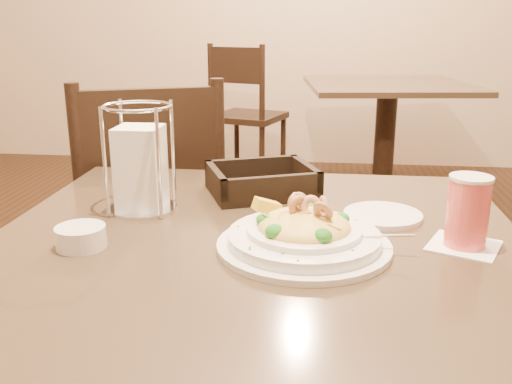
# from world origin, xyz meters

# --- Properties ---
(main_table) EXTENTS (0.90, 0.90, 0.73)m
(main_table) POSITION_xyz_m (0.00, 0.00, 0.50)
(main_table) COLOR black
(main_table) RESTS_ON ground
(background_table) EXTENTS (1.00, 1.00, 0.73)m
(background_table) POSITION_xyz_m (0.48, 2.51, 0.50)
(background_table) COLOR black
(background_table) RESTS_ON ground
(dining_chair_near) EXTENTS (0.55, 0.55, 0.93)m
(dining_chair_near) POSITION_xyz_m (-0.39, 0.66, 0.50)
(dining_chair_near) COLOR black
(dining_chair_near) RESTS_ON ground
(dining_chair_far) EXTENTS (0.53, 0.53, 0.93)m
(dining_chair_far) POSITION_xyz_m (-0.40, 2.84, 0.50)
(dining_chair_far) COLOR black
(dining_chair_far) RESTS_ON ground
(pasta_bowl) EXTENTS (0.31, 0.28, 0.09)m
(pasta_bowl) POSITION_xyz_m (0.08, -0.02, 0.75)
(pasta_bowl) COLOR white
(pasta_bowl) RESTS_ON main_table
(drink_glass) EXTENTS (0.14, 0.14, 0.12)m
(drink_glass) POSITION_xyz_m (0.34, 0.02, 0.78)
(drink_glass) COLOR white
(drink_glass) RESTS_ON main_table
(bread_basket) EXTENTS (0.26, 0.24, 0.06)m
(bread_basket) POSITION_xyz_m (-0.02, 0.27, 0.75)
(bread_basket) COLOR black
(bread_basket) RESTS_ON main_table
(napkin_caddy) EXTENTS (0.13, 0.13, 0.20)m
(napkin_caddy) POSITION_xyz_m (-0.23, 0.14, 0.81)
(napkin_caddy) COLOR silver
(napkin_caddy) RESTS_ON main_table
(side_plate) EXTENTS (0.16, 0.16, 0.01)m
(side_plate) POSITION_xyz_m (0.22, 0.15, 0.73)
(side_plate) COLOR white
(side_plate) RESTS_ON main_table
(butter_ramekin) EXTENTS (0.10, 0.10, 0.03)m
(butter_ramekin) POSITION_xyz_m (-0.27, -0.05, 0.74)
(butter_ramekin) COLOR white
(butter_ramekin) RESTS_ON main_table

